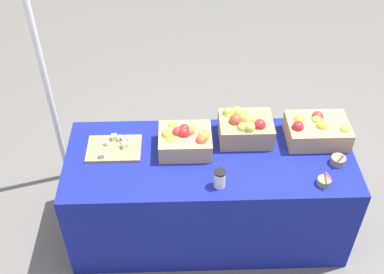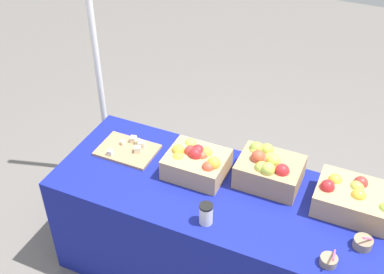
{
  "view_description": "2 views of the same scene",
  "coord_description": "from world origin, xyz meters",
  "px_view_note": "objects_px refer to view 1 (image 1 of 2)",
  "views": [
    {
      "loc": [
        -0.19,
        -2.26,
        2.93
      ],
      "look_at": [
        -0.12,
        0.04,
        0.88
      ],
      "focal_mm": 45.01,
      "sensor_mm": 36.0,
      "label": 1
    },
    {
      "loc": [
        0.71,
        -1.92,
        2.67
      ],
      "look_at": [
        -0.17,
        0.03,
        1.04
      ],
      "focal_mm": 46.19,
      "sensor_mm": 36.0,
      "label": 2
    }
  ],
  "objects_px": {
    "apple_crate_middle": "(244,127)",
    "apple_crate_right": "(185,139)",
    "apple_crate_left": "(317,130)",
    "coffee_cup": "(220,179)",
    "tent_pole": "(46,81)",
    "sample_bowl_mid": "(338,160)",
    "sample_bowl_near": "(324,181)",
    "cutting_board_front": "(115,148)"
  },
  "relations": [
    {
      "from": "sample_bowl_mid",
      "to": "apple_crate_right",
      "type": "bearing_deg",
      "value": 170.21
    },
    {
      "from": "apple_crate_left",
      "to": "tent_pole",
      "type": "height_order",
      "value": "tent_pole"
    },
    {
      "from": "cutting_board_front",
      "to": "coffee_cup",
      "type": "height_order",
      "value": "coffee_cup"
    },
    {
      "from": "apple_crate_left",
      "to": "cutting_board_front",
      "type": "bearing_deg",
      "value": -177.36
    },
    {
      "from": "apple_crate_left",
      "to": "coffee_cup",
      "type": "distance_m",
      "value": 0.8
    },
    {
      "from": "apple_crate_middle",
      "to": "sample_bowl_near",
      "type": "height_order",
      "value": "apple_crate_middle"
    },
    {
      "from": "apple_crate_middle",
      "to": "coffee_cup",
      "type": "distance_m",
      "value": 0.48
    },
    {
      "from": "apple_crate_left",
      "to": "apple_crate_middle",
      "type": "xyz_separation_m",
      "value": [
        -0.49,
        0.03,
        0.02
      ]
    },
    {
      "from": "sample_bowl_mid",
      "to": "tent_pole",
      "type": "xyz_separation_m",
      "value": [
        -1.96,
        0.66,
        0.2
      ]
    },
    {
      "from": "apple_crate_right",
      "to": "tent_pole",
      "type": "relative_size",
      "value": 0.18
    },
    {
      "from": "apple_crate_middle",
      "to": "sample_bowl_near",
      "type": "bearing_deg",
      "value": -44.93
    },
    {
      "from": "apple_crate_right",
      "to": "sample_bowl_near",
      "type": "distance_m",
      "value": 0.92
    },
    {
      "from": "coffee_cup",
      "to": "tent_pole",
      "type": "relative_size",
      "value": 0.06
    },
    {
      "from": "sample_bowl_near",
      "to": "coffee_cup",
      "type": "relative_size",
      "value": 0.85
    },
    {
      "from": "apple_crate_left",
      "to": "tent_pole",
      "type": "xyz_separation_m",
      "value": [
        -1.86,
        0.42,
        0.15
      ]
    },
    {
      "from": "apple_crate_right",
      "to": "apple_crate_middle",
      "type": "bearing_deg",
      "value": 13.94
    },
    {
      "from": "apple_crate_right",
      "to": "tent_pole",
      "type": "height_order",
      "value": "tent_pole"
    },
    {
      "from": "cutting_board_front",
      "to": "sample_bowl_near",
      "type": "height_order",
      "value": "sample_bowl_near"
    },
    {
      "from": "apple_crate_left",
      "to": "apple_crate_middle",
      "type": "height_order",
      "value": "apple_crate_middle"
    },
    {
      "from": "cutting_board_front",
      "to": "coffee_cup",
      "type": "xyz_separation_m",
      "value": [
        0.67,
        -0.35,
        0.05
      ]
    },
    {
      "from": "apple_crate_left",
      "to": "apple_crate_middle",
      "type": "bearing_deg",
      "value": 176.8
    },
    {
      "from": "apple_crate_middle",
      "to": "apple_crate_right",
      "type": "bearing_deg",
      "value": -166.06
    },
    {
      "from": "apple_crate_left",
      "to": "sample_bowl_mid",
      "type": "distance_m",
      "value": 0.26
    },
    {
      "from": "sample_bowl_mid",
      "to": "cutting_board_front",
      "type": "bearing_deg",
      "value": 172.94
    },
    {
      "from": "sample_bowl_mid",
      "to": "tent_pole",
      "type": "height_order",
      "value": "tent_pole"
    },
    {
      "from": "apple_crate_middle",
      "to": "sample_bowl_mid",
      "type": "bearing_deg",
      "value": -24.95
    },
    {
      "from": "coffee_cup",
      "to": "sample_bowl_mid",
      "type": "bearing_deg",
      "value": 12.33
    },
    {
      "from": "apple_crate_right",
      "to": "tent_pole",
      "type": "xyz_separation_m",
      "value": [
        -0.97,
        0.49,
        0.14
      ]
    },
    {
      "from": "apple_crate_right",
      "to": "cutting_board_front",
      "type": "xyz_separation_m",
      "value": [
        -0.47,
        0.01,
        -0.07
      ]
    },
    {
      "from": "sample_bowl_near",
      "to": "apple_crate_middle",
      "type": "bearing_deg",
      "value": 135.07
    },
    {
      "from": "apple_crate_right",
      "to": "coffee_cup",
      "type": "distance_m",
      "value": 0.4
    },
    {
      "from": "sample_bowl_near",
      "to": "cutting_board_front",
      "type": "bearing_deg",
      "value": 164.88
    },
    {
      "from": "apple_crate_middle",
      "to": "coffee_cup",
      "type": "xyz_separation_m",
      "value": [
        -0.2,
        -0.44,
        -0.03
      ]
    },
    {
      "from": "apple_crate_right",
      "to": "coffee_cup",
      "type": "xyz_separation_m",
      "value": [
        0.2,
        -0.34,
        -0.02
      ]
    },
    {
      "from": "apple_crate_middle",
      "to": "cutting_board_front",
      "type": "distance_m",
      "value": 0.88
    },
    {
      "from": "coffee_cup",
      "to": "apple_crate_left",
      "type": "bearing_deg",
      "value": 31.02
    },
    {
      "from": "apple_crate_right",
      "to": "sample_bowl_near",
      "type": "relative_size",
      "value": 3.29
    },
    {
      "from": "apple_crate_left",
      "to": "sample_bowl_near",
      "type": "height_order",
      "value": "apple_crate_left"
    },
    {
      "from": "apple_crate_right",
      "to": "coffee_cup",
      "type": "relative_size",
      "value": 2.79
    },
    {
      "from": "apple_crate_middle",
      "to": "apple_crate_right",
      "type": "distance_m",
      "value": 0.41
    },
    {
      "from": "cutting_board_front",
      "to": "tent_pole",
      "type": "height_order",
      "value": "tent_pole"
    },
    {
      "from": "apple_crate_left",
      "to": "sample_bowl_mid",
      "type": "xyz_separation_m",
      "value": [
        0.09,
        -0.24,
        -0.05
      ]
    }
  ]
}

